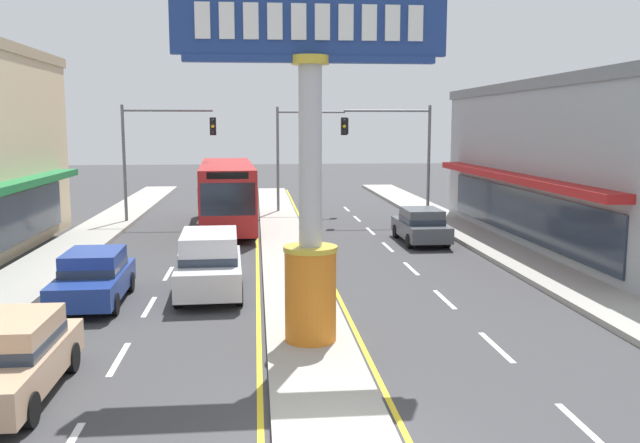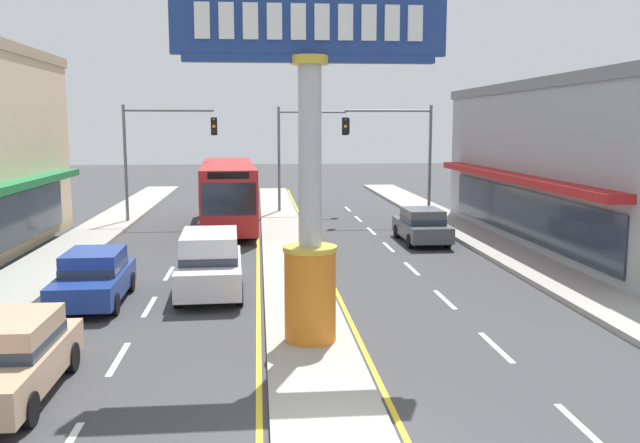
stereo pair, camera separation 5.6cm
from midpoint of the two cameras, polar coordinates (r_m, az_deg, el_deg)
name	(u,v)px [view 2 (the right image)]	position (r m, az deg, el deg)	size (l,w,h in m)	color
median_strip	(287,247)	(28.59, -2.73, -2.16)	(2.07, 52.00, 0.14)	#A39E93
sidewalk_left	(56,260)	(27.68, -21.25, -3.02)	(2.48, 60.00, 0.18)	#9E9B93
sidewalk_right	(509,252)	(28.45, 15.63, -2.47)	(2.48, 60.00, 0.18)	#9E9B93
lane_markings	(288,255)	(27.27, -2.61, -2.81)	(8.81, 52.00, 0.01)	silver
district_sign	(310,169)	(15.50, -0.75, 4.45)	(6.12, 1.27, 8.14)	orange
storefront_right	(622,164)	(31.63, 24.08, 4.41)	(9.85, 21.09, 7.02)	#999EA3
traffic_light_left_side	(159,143)	(36.42, -13.32, 6.46)	(4.86, 0.46, 6.20)	slate
traffic_light_right_side	(398,142)	(36.55, 6.61, 6.63)	(4.86, 0.46, 6.20)	slate
traffic_light_median_far	(305,142)	(39.88, -1.27, 6.73)	(4.20, 0.46, 6.20)	slate
bus_near_right_lane	(228,191)	(34.40, -7.69, 2.55)	(3.06, 11.31, 3.26)	#B21E1E
sedan_far_right_lane	(422,225)	(30.20, 8.60, -0.31)	(1.86, 4.31, 1.53)	#4C5156
suv_near_left_lane	(210,262)	(21.16, -9.16, -3.40)	(2.09, 4.66, 1.90)	silver
sedan_mid_left_lane	(8,357)	(14.46, -24.65, -10.31)	(1.86, 4.31, 1.53)	tan
sedan_far_left_oncoming	(94,277)	(20.90, -18.38, -4.41)	(1.90, 4.33, 1.53)	navy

